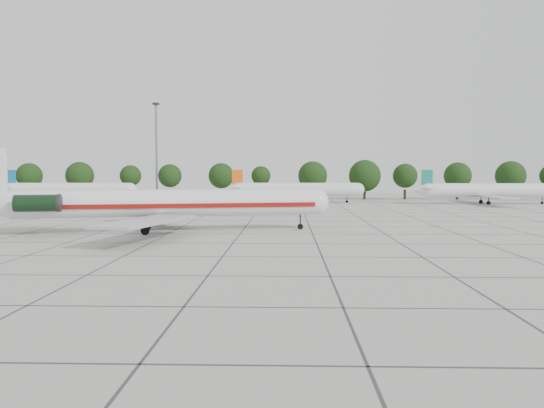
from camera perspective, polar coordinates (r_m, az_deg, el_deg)
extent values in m
plane|color=#ADACA5|center=(50.82, -4.24, -4.25)|extent=(260.00, 260.00, 0.00)
cube|color=#383838|center=(65.66, -2.90, -2.51)|extent=(170.00, 170.00, 0.02)
cylinder|color=silver|center=(61.34, -10.76, 0.10)|extent=(33.83, 10.08, 3.11)
sphere|color=silver|center=(63.52, 4.72, 0.26)|extent=(3.11, 3.11, 3.11)
cube|color=maroon|center=(62.92, -10.75, -0.03)|extent=(32.27, 6.90, 0.52)
cube|color=maroon|center=(59.78, -10.77, -0.21)|extent=(32.27, 6.90, 0.52)
cube|color=#B7BABC|center=(69.94, -12.63, -0.57)|extent=(11.97, 13.90, 0.28)
cube|color=#B7BABC|center=(53.04, -13.36, -1.81)|extent=(7.41, 14.75, 0.28)
cube|color=black|center=(64.99, -22.89, 0.33)|extent=(2.28, 1.63, 0.24)
cylinder|color=black|center=(65.63, -22.76, 0.36)|extent=(4.80, 2.69, 1.79)
cube|color=black|center=(60.86, -23.75, 0.12)|extent=(2.28, 1.63, 0.24)
cylinder|color=black|center=(60.22, -23.90, 0.08)|extent=(4.80, 2.69, 1.79)
cylinder|color=black|center=(63.23, 3.06, -1.93)|extent=(0.22, 0.22, 1.79)
cylinder|color=black|center=(63.28, 3.06, -2.44)|extent=(0.70, 0.40, 0.66)
cylinder|color=black|center=(64.01, -13.26, -1.65)|extent=(0.27, 0.27, 1.70)
cylinder|color=black|center=(64.08, -13.25, -2.33)|extent=(1.04, 0.75, 0.94)
cylinder|color=black|center=(59.14, -13.50, -2.07)|extent=(0.27, 0.27, 1.70)
cylinder|color=black|center=(59.21, -13.49, -2.79)|extent=(1.04, 0.75, 0.94)
cylinder|color=silver|center=(127.20, -20.92, 1.47)|extent=(27.20, 3.00, 3.00)
cube|color=#B7BABC|center=(127.63, -21.32, 0.92)|extent=(3.50, 27.20, 0.25)
cube|color=#0B6491|center=(132.89, -26.31, 2.53)|extent=(2.40, 0.25, 3.60)
cylinder|color=black|center=(129.72, -20.93, 0.35)|extent=(0.80, 0.45, 0.80)
cylinder|color=black|center=(125.67, -21.70, 0.24)|extent=(0.80, 0.45, 0.80)
cylinder|color=silver|center=(119.15, 2.71, 1.57)|extent=(27.20, 3.00, 3.00)
cube|color=#B7BABC|center=(119.18, 2.23, 1.00)|extent=(3.50, 27.20, 0.25)
cube|color=#F4590E|center=(119.61, -3.75, 2.82)|extent=(2.40, 0.25, 3.60)
cylinder|color=black|center=(121.45, 2.21, 0.38)|extent=(0.80, 0.45, 0.80)
cylinder|color=black|center=(117.05, 2.23, 0.27)|extent=(0.80, 0.45, 0.80)
cylinder|color=silver|center=(123.23, 22.37, 1.38)|extent=(27.20, 3.00, 3.00)
cube|color=#B7BABC|center=(122.92, 21.92, 0.83)|extent=(3.50, 27.20, 0.25)
cube|color=#1A7664|center=(119.08, 16.33, 2.69)|extent=(2.40, 0.25, 3.60)
cylinder|color=black|center=(125.05, 21.56, 0.23)|extent=(0.80, 0.45, 0.80)
cylinder|color=black|center=(120.93, 22.27, 0.12)|extent=(0.80, 0.45, 0.80)
cylinder|color=#332114|center=(150.74, -24.60, 0.98)|extent=(0.70, 0.70, 2.50)
sphere|color=black|center=(150.64, -24.65, 2.78)|extent=(6.57, 6.57, 6.57)
cylinder|color=#332114|center=(145.39, -19.94, 1.01)|extent=(0.70, 0.70, 2.50)
sphere|color=black|center=(145.29, -19.97, 2.88)|extent=(7.15, 7.15, 7.15)
cylinder|color=#332114|center=(141.08, -14.95, 1.03)|extent=(0.70, 0.70, 2.50)
sphere|color=black|center=(140.97, -14.98, 2.96)|extent=(5.43, 5.43, 5.43)
cylinder|color=#332114|center=(138.52, -10.90, 1.04)|extent=(0.70, 0.70, 2.50)
sphere|color=black|center=(138.41, -10.93, 3.01)|extent=(5.99, 5.99, 5.99)
cylinder|color=#332114|center=(136.26, -5.48, 1.05)|extent=(0.70, 0.70, 2.50)
sphere|color=black|center=(136.16, -5.49, 3.05)|extent=(6.50, 6.50, 6.50)
cylinder|color=#332114|center=(135.38, -1.20, 1.05)|extent=(0.70, 0.70, 2.50)
sphere|color=black|center=(135.27, -1.20, 3.06)|extent=(4.93, 4.93, 4.93)
cylinder|color=#332114|center=(135.37, 4.39, 1.04)|extent=(0.70, 0.70, 2.50)
sphere|color=black|center=(135.26, 4.40, 3.05)|extent=(7.40, 7.40, 7.40)
cylinder|color=#332114|center=(136.64, 9.92, 1.02)|extent=(0.70, 0.70, 2.50)
sphere|color=black|center=(136.54, 9.94, 3.01)|extent=(8.08, 8.08, 8.08)
cylinder|color=#332114|center=(138.48, 14.10, 1.00)|extent=(0.70, 0.70, 2.50)
sphere|color=black|center=(138.37, 14.13, 2.96)|extent=(6.17, 6.17, 6.17)
cylinder|color=#332114|center=(141.91, 19.31, 0.97)|extent=(0.70, 0.70, 2.50)
sphere|color=black|center=(141.81, 19.34, 2.88)|extent=(6.82, 6.82, 6.82)
cylinder|color=#332114|center=(146.46, 24.23, 0.93)|extent=(0.70, 0.70, 2.50)
sphere|color=black|center=(146.36, 24.27, 2.79)|extent=(7.44, 7.44, 7.44)
cylinder|color=slate|center=(146.51, -12.32, 5.55)|extent=(0.56, 0.56, 25.00)
cube|color=black|center=(147.56, -12.38, 10.48)|extent=(1.60, 1.60, 0.50)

